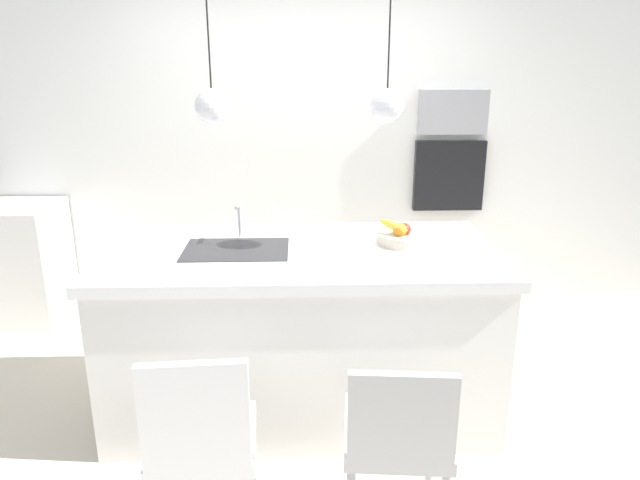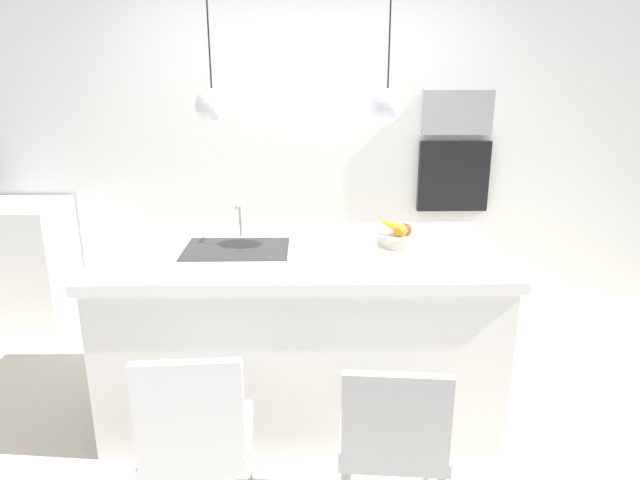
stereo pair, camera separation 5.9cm
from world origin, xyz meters
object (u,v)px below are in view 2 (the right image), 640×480
chair_near (197,436)px  oven (453,176)px  fruit_bowl (401,236)px  microwave (458,112)px  chair_middle (393,434)px

chair_near → oven: bearing=58.3°
fruit_bowl → oven: bearing=67.0°
microwave → fruit_bowl: bearing=-113.0°
fruit_bowl → chair_middle: bearing=-99.0°
fruit_bowl → oven: size_ratio=0.45×
microwave → chair_middle: 2.89m
fruit_bowl → oven: 1.64m
microwave → chair_middle: size_ratio=0.63×
fruit_bowl → chair_near: bearing=-131.7°
oven → chair_near: size_ratio=0.62×
oven → chair_middle: 2.75m
chair_middle → oven: bearing=72.5°
microwave → chair_middle: microwave is taller
fruit_bowl → oven: oven is taller
fruit_bowl → microwave: bearing=67.0°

